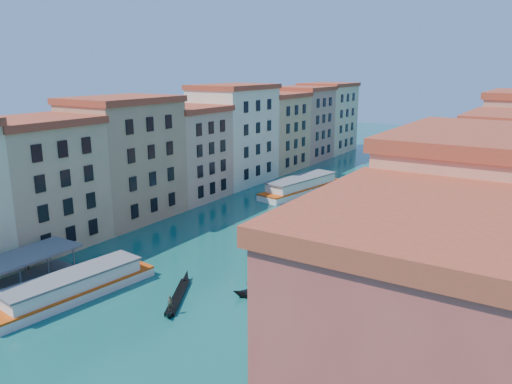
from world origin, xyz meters
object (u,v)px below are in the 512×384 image
gondola_right (282,285)px  vaporetto_near (74,287)px  gondola_fore (178,295)px  vaporetto_far (302,186)px  vaporetto_stop (9,279)px

gondola_right → vaporetto_near: bearing=-109.8°
gondola_fore → gondola_right: bearing=15.5°
vaporetto_far → vaporetto_stop: bearing=-87.0°
vaporetto_stop → vaporetto_near: bearing=21.2°
vaporetto_far → gondola_right: (18.56, -41.02, -0.94)m
vaporetto_far → gondola_right: bearing=-55.7°
gondola_fore → gondola_right: gondola_right is taller
vaporetto_near → vaporetto_far: bearing=97.4°
vaporetto_stop → gondola_right: vaporetto_stop is taller
gondola_fore → vaporetto_stop: bearing=178.1°
vaporetto_stop → vaporetto_near: size_ratio=0.86×
vaporetto_near → gondola_fore: vaporetto_near is taller
vaporetto_far → gondola_right: vaporetto_far is taller
vaporetto_near → gondola_fore: bearing=37.9°
vaporetto_near → gondola_fore: 11.43m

